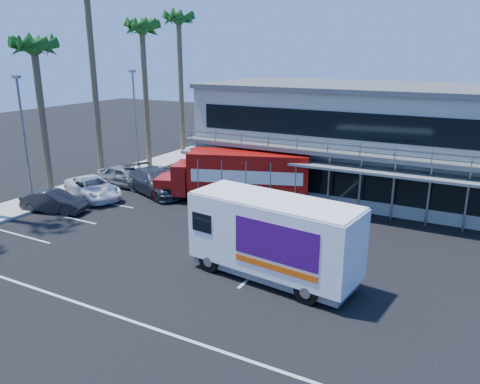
% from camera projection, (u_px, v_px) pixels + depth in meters
% --- Properties ---
extents(ground, '(120.00, 120.00, 0.00)m').
position_uv_depth(ground, '(221.00, 260.00, 21.90)').
color(ground, black).
rests_on(ground, ground).
extents(building, '(22.40, 12.00, 7.30)m').
position_uv_depth(building, '(369.00, 139.00, 32.08)').
color(building, gray).
rests_on(building, ground).
extents(curb_strip, '(3.00, 32.00, 0.16)m').
position_uv_depth(curb_strip, '(85.00, 186.00, 33.76)').
color(curb_strip, '#A5A399').
rests_on(curb_strip, ground).
extents(palm_c, '(2.80, 2.80, 10.75)m').
position_uv_depth(palm_c, '(35.00, 55.00, 28.57)').
color(palm_c, brown).
rests_on(palm_c, ground).
extents(palm_d, '(2.80, 2.80, 14.75)m').
position_uv_depth(palm_d, '(87.00, 0.00, 31.90)').
color(palm_d, brown).
rests_on(palm_d, ground).
extents(palm_e, '(2.80, 2.80, 12.25)m').
position_uv_depth(palm_e, '(142.00, 36.00, 36.52)').
color(palm_e, brown).
rests_on(palm_e, ground).
extents(palm_f, '(2.80, 2.80, 13.25)m').
position_uv_depth(palm_f, '(179.00, 27.00, 41.09)').
color(palm_f, brown).
rests_on(palm_f, ground).
extents(light_pole_near, '(0.50, 0.25, 8.09)m').
position_uv_depth(light_pole_near, '(24.00, 137.00, 27.92)').
color(light_pole_near, gray).
rests_on(light_pole_near, ground).
extents(light_pole_far, '(0.50, 0.25, 8.09)m').
position_uv_depth(light_pole_far, '(135.00, 117.00, 36.35)').
color(light_pole_far, gray).
rests_on(light_pole_far, ground).
extents(red_truck, '(10.05, 5.33, 3.32)m').
position_uv_depth(red_truck, '(238.00, 175.00, 29.99)').
color(red_truck, maroon).
rests_on(red_truck, ground).
extents(white_van, '(7.55, 3.37, 3.57)m').
position_uv_depth(white_van, '(273.00, 237.00, 19.68)').
color(white_van, white).
rests_on(white_van, ground).
extents(parked_car_b, '(4.22, 2.25, 1.32)m').
position_uv_depth(parked_car_b, '(54.00, 201.00, 28.41)').
color(parked_car_b, black).
rests_on(parked_car_b, ground).
extents(parked_car_c, '(5.61, 4.11, 1.42)m').
position_uv_depth(parked_car_c, '(93.00, 188.00, 31.10)').
color(parked_car_c, silver).
rests_on(parked_car_c, ground).
extents(parked_car_d, '(6.24, 4.33, 1.68)m').
position_uv_depth(parked_car_d, '(156.00, 182.00, 32.09)').
color(parked_car_d, '#2B3139').
rests_on(parked_car_d, ground).
extents(parked_car_e, '(4.55, 1.89, 1.54)m').
position_uv_depth(parked_car_e, '(125.00, 176.00, 33.76)').
color(parked_car_e, gray).
rests_on(parked_car_e, ground).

